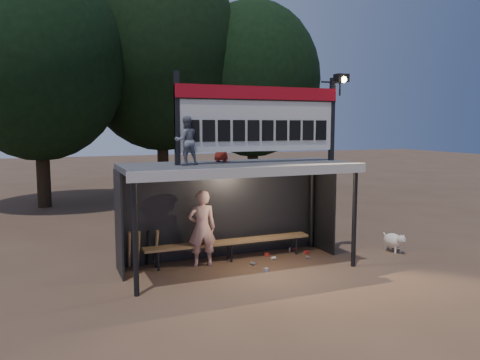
# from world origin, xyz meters

# --- Properties ---
(ground) EXTENTS (80.00, 80.00, 0.00)m
(ground) POSITION_xyz_m (0.00, 0.00, 0.00)
(ground) COLOR #4F3627
(ground) RESTS_ON ground
(player) EXTENTS (0.68, 0.50, 1.71)m
(player) POSITION_xyz_m (-0.70, 0.43, 0.86)
(player) COLOR white
(player) RESTS_ON ground
(child_a) EXTENTS (0.49, 0.39, 1.00)m
(child_a) POSITION_xyz_m (-1.18, -0.07, 2.82)
(child_a) COLOR slate
(child_a) RESTS_ON dugout_shelter
(child_b) EXTENTS (0.49, 0.44, 0.83)m
(child_b) POSITION_xyz_m (-0.22, 0.49, 2.74)
(child_b) COLOR maroon
(child_b) RESTS_ON dugout_shelter
(dugout_shelter) EXTENTS (5.10, 2.08, 2.32)m
(dugout_shelter) POSITION_xyz_m (0.00, 0.24, 1.85)
(dugout_shelter) COLOR #404043
(dugout_shelter) RESTS_ON ground
(scoreboard_assembly) EXTENTS (4.10, 0.27, 1.99)m
(scoreboard_assembly) POSITION_xyz_m (0.56, -0.01, 3.32)
(scoreboard_assembly) COLOR black
(scoreboard_assembly) RESTS_ON dugout_shelter
(bench) EXTENTS (4.00, 0.35, 0.48)m
(bench) POSITION_xyz_m (0.00, 0.55, 0.43)
(bench) COLOR olive
(bench) RESTS_ON ground
(tree_left) EXTENTS (6.46, 6.46, 9.27)m
(tree_left) POSITION_xyz_m (-4.00, 10.00, 5.51)
(tree_left) COLOR black
(tree_left) RESTS_ON ground
(tree_mid) EXTENTS (7.22, 7.22, 10.36)m
(tree_mid) POSITION_xyz_m (1.00, 11.50, 6.17)
(tree_mid) COLOR #322316
(tree_mid) RESTS_ON ground
(tree_right) EXTENTS (6.08, 6.08, 8.72)m
(tree_right) POSITION_xyz_m (5.00, 10.50, 5.19)
(tree_right) COLOR black
(tree_right) RESTS_ON ground
(dog) EXTENTS (0.36, 0.81, 0.49)m
(dog) POSITION_xyz_m (4.08, -0.28, 0.28)
(dog) COLOR silver
(dog) RESTS_ON ground
(bats) EXTENTS (0.67, 0.35, 0.84)m
(bats) POSITION_xyz_m (-1.95, 0.82, 0.43)
(bats) COLOR #996D47
(bats) RESTS_ON ground
(litter) EXTENTS (1.70, 1.39, 0.08)m
(litter) POSITION_xyz_m (1.25, 0.28, 0.04)
(litter) COLOR #A21D1B
(litter) RESTS_ON ground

